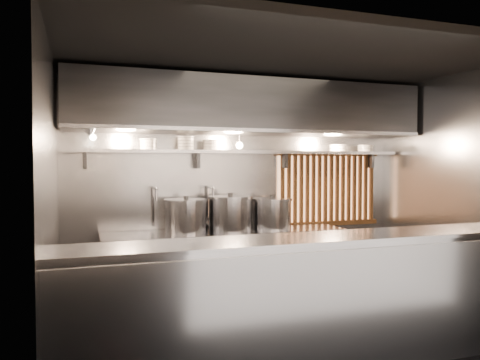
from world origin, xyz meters
TOP-DOWN VIEW (x-y plane):
  - floor at (0.00, 0.00)m, footprint 4.50×4.50m
  - ceiling at (0.00, 0.00)m, footprint 4.50×4.50m
  - wall_back at (0.00, 1.50)m, footprint 4.50×0.00m
  - wall_left at (-2.25, 0.00)m, footprint 0.00×3.00m
  - wall_right at (2.25, 0.00)m, footprint 0.00×3.00m
  - serving_counter at (0.00, -0.96)m, footprint 4.50×0.56m
  - cooking_bench at (-0.30, 1.13)m, footprint 3.00×0.70m
  - bowl_shelf at (0.00, 1.32)m, footprint 4.40×0.34m
  - exhaust_hood at (0.00, 1.10)m, footprint 4.40×0.81m
  - wood_screen at (1.30, 1.45)m, footprint 1.56×0.09m
  - faucet_left at (-1.15, 1.37)m, footprint 0.04×0.30m
  - faucet_right at (-0.45, 1.37)m, footprint 0.04×0.30m
  - heat_lamp at (-1.90, 0.85)m, footprint 0.25×0.35m
  - pendant_bulb at (-0.10, 1.20)m, footprint 0.09×0.09m
  - stock_pot_left at (-0.80, 1.16)m, footprint 0.64×0.64m
  - stock_pot_mid at (-0.24, 1.15)m, footprint 0.73×0.73m
  - stock_pot_right at (0.32, 1.14)m, footprint 0.53×0.53m
  - bowl_stack_0 at (-1.22, 1.32)m, footprint 0.22×0.22m
  - bowl_stack_1 at (-0.76, 1.32)m, footprint 0.21×0.21m
  - bowl_stack_2 at (-0.43, 1.32)m, footprint 0.24×0.24m
  - bowl_stack_3 at (1.38, 1.32)m, footprint 0.23×0.23m
  - bowl_stack_4 at (1.83, 1.32)m, footprint 0.23×0.23m

SIDE VIEW (x-z plane):
  - floor at x=0.00m, z-range 0.00..0.00m
  - cooking_bench at x=-0.30m, z-range 0.00..0.90m
  - serving_counter at x=0.00m, z-range 0.00..1.13m
  - stock_pot_right at x=0.32m, z-range 0.88..1.31m
  - stock_pot_left at x=-0.80m, z-range 0.88..1.32m
  - stock_pot_mid at x=-0.24m, z-range 0.88..1.35m
  - faucet_left at x=-1.15m, z-range 1.06..1.56m
  - faucet_right at x=-0.45m, z-range 1.06..1.56m
  - wood_screen at x=1.30m, z-range 0.86..1.90m
  - wall_back at x=0.00m, z-range -0.85..3.65m
  - wall_left at x=-2.25m, z-range -0.10..2.90m
  - wall_right at x=2.25m, z-range -0.10..2.90m
  - bowl_shelf at x=0.00m, z-range 1.86..1.90m
  - bowl_stack_3 at x=1.38m, z-range 1.90..1.99m
  - bowl_stack_4 at x=1.83m, z-range 1.90..1.99m
  - pendant_bulb at x=-0.10m, z-range 1.87..2.05m
  - bowl_stack_2 at x=-0.43m, z-range 1.90..2.03m
  - bowl_stack_0 at x=-1.22m, z-range 1.90..2.03m
  - bowl_stack_1 at x=-0.76m, z-range 1.90..2.07m
  - heat_lamp at x=-1.90m, z-range 1.97..2.17m
  - exhaust_hood at x=0.00m, z-range 2.10..2.75m
  - ceiling at x=0.00m, z-range 2.80..2.80m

